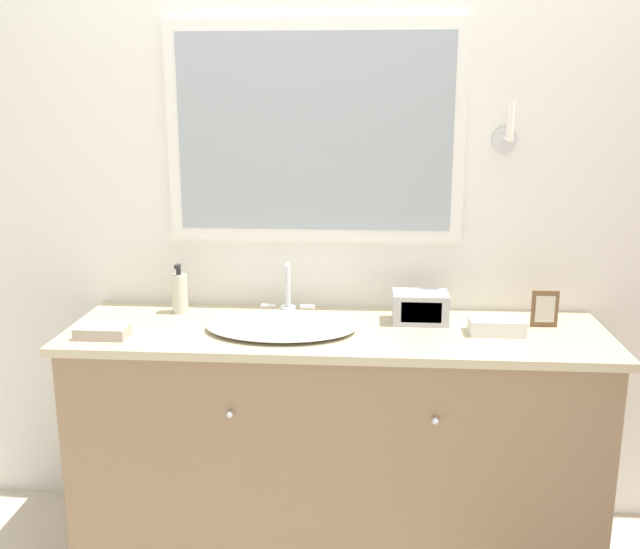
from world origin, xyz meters
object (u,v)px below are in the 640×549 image
at_px(sink_basin, 282,325).
at_px(appliance_box, 420,307).
at_px(soap_bottle, 180,293).
at_px(picture_frame, 545,309).

xyz_separation_m(sink_basin, appliance_box, (0.50, 0.13, 0.04)).
height_order(sink_basin, soap_bottle, sink_basin).
distance_m(soap_bottle, appliance_box, 0.91).
relative_size(sink_basin, soap_bottle, 2.79).
xyz_separation_m(soap_bottle, picture_frame, (1.36, -0.08, -0.01)).
xyz_separation_m(appliance_box, picture_frame, (0.44, -0.03, 0.01)).
relative_size(sink_basin, picture_frame, 4.00).
relative_size(soap_bottle, appliance_box, 0.96).
height_order(soap_bottle, appliance_box, soap_bottle).
xyz_separation_m(sink_basin, picture_frame, (0.94, 0.10, 0.05)).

